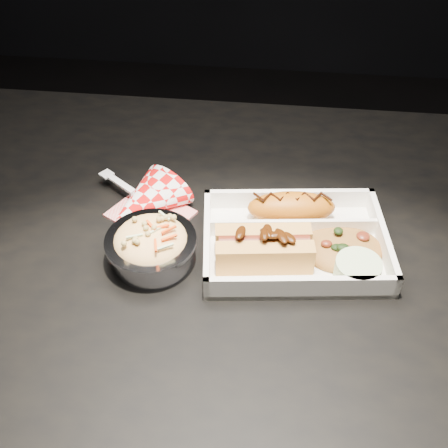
{
  "coord_description": "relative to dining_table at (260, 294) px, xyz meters",
  "views": [
    {
      "loc": [
        0.01,
        -0.55,
        1.31
      ],
      "look_at": [
        -0.05,
        -0.01,
        0.81
      ],
      "focal_mm": 45.0,
      "sensor_mm": 36.0,
      "label": 1
    }
  ],
  "objects": [
    {
      "name": "dining_table",
      "position": [
        0.0,
        0.0,
        0.0
      ],
      "size": [
        1.2,
        0.8,
        0.75
      ],
      "color": "black",
      "rests_on": "ground"
    },
    {
      "name": "food_tray",
      "position": [
        0.04,
        0.01,
        0.1
      ],
      "size": [
        0.27,
        0.21,
        0.04
      ],
      "rotation": [
        0.0,
        0.0,
        0.12
      ],
      "color": "white",
      "rests_on": "dining_table"
    },
    {
      "name": "fried_pastry",
      "position": [
        0.04,
        0.07,
        0.12
      ],
      "size": [
        0.13,
        0.07,
        0.05
      ],
      "primitive_type": "ellipsoid",
      "rotation": [
        0.0,
        0.0,
        0.12
      ],
      "color": "#C06413",
      "rests_on": "food_tray"
    },
    {
      "name": "hotdog",
      "position": [
        0.0,
        -0.02,
        0.12
      ],
      "size": [
        0.14,
        0.07,
        0.06
      ],
      "rotation": [
        0.0,
        0.0,
        0.13
      ],
      "color": "gold",
      "rests_on": "food_tray"
    },
    {
      "name": "fried_rice_mound",
      "position": [
        0.11,
        0.01,
        0.11
      ],
      "size": [
        0.12,
        0.1,
        0.03
      ],
      "primitive_type": "ellipsoid",
      "rotation": [
        0.0,
        0.0,
        0.12
      ],
      "color": "#A96D31",
      "rests_on": "food_tray"
    },
    {
      "name": "cupcake_liner",
      "position": [
        0.12,
        -0.04,
        0.11
      ],
      "size": [
        0.06,
        0.06,
        0.03
      ],
      "primitive_type": "cylinder",
      "color": "beige",
      "rests_on": "food_tray"
    },
    {
      "name": "foil_coleslaw_cup",
      "position": [
        -0.15,
        -0.03,
        0.12
      ],
      "size": [
        0.12,
        0.12,
        0.07
      ],
      "color": "silver",
      "rests_on": "dining_table"
    },
    {
      "name": "napkin_fork",
      "position": [
        -0.18,
        0.07,
        0.11
      ],
      "size": [
        0.16,
        0.15,
        0.1
      ],
      "rotation": [
        0.0,
        0.0,
        -0.64
      ],
      "color": "red",
      "rests_on": "dining_table"
    }
  ]
}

